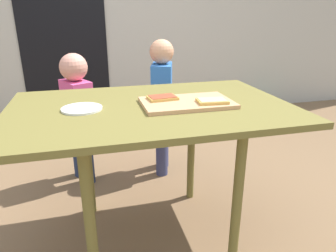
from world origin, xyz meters
name	(u,v)px	position (x,y,z in m)	size (l,w,h in m)	color
ground_plane	(154,235)	(0.00, 0.00, 0.00)	(16.00, 16.00, 0.00)	#816243
house_door	(63,32)	(-0.50, 2.17, 1.00)	(0.90, 0.02, 2.00)	black
dining_table	(151,120)	(0.00, 0.00, 0.70)	(1.35, 0.87, 0.77)	olive
cutting_board	(187,103)	(0.17, -0.04, 0.78)	(0.44, 0.27, 0.02)	tan
pizza_slice_near_right	(212,101)	(0.28, -0.09, 0.80)	(0.15, 0.11, 0.02)	gold
pizza_slice_far_left	(163,98)	(0.06, 0.02, 0.80)	(0.15, 0.11, 0.02)	gold
plate_white_left	(82,109)	(-0.32, 0.01, 0.78)	(0.19, 0.19, 0.01)	white
child_left	(78,109)	(-0.37, 0.76, 0.55)	(0.23, 0.28, 0.94)	navy
child_right	(162,99)	(0.24, 0.75, 0.59)	(0.21, 0.27, 1.02)	#393E67
garden_hose_coil	(274,112)	(1.95, 1.84, 0.02)	(0.35, 0.35, 0.04)	#33B066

